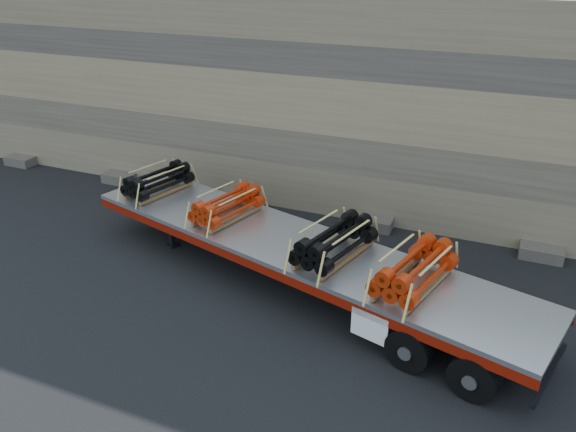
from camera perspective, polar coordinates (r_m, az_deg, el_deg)
name	(u,v)px	position (r m, az deg, el deg)	size (l,w,h in m)	color
ground	(254,289)	(15.06, -3.47, -7.38)	(120.00, 120.00, 0.00)	black
rock_wall	(336,102)	(19.23, 4.88, 11.48)	(44.00, 3.00, 7.00)	#7A6B54
trailer	(294,264)	(14.85, 0.61, -4.88)	(13.06, 2.51, 1.31)	#B9BBC1
bundle_front	(158,181)	(17.76, -13.05, 3.46)	(1.04, 2.07, 0.74)	black
bundle_midfront	(227,206)	(15.75, -6.20, 1.04)	(1.03, 2.06, 0.73)	#B42809
bundle_midrear	(334,242)	(13.71, 4.73, -2.69)	(1.14, 2.28, 0.81)	black
bundle_rear	(414,271)	(12.83, 12.71, -5.43)	(1.14, 2.28, 0.81)	#B42809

